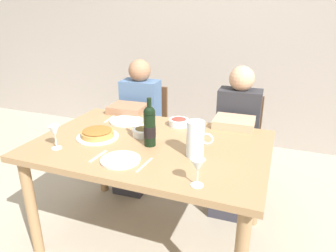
{
  "coord_description": "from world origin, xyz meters",
  "views": [
    {
      "loc": [
        0.75,
        -1.66,
        1.57
      ],
      "look_at": [
        0.09,
        0.08,
        0.86
      ],
      "focal_mm": 32.7,
      "sensor_mm": 36.0,
      "label": 1
    }
  ],
  "objects_px": {
    "salad_bowl": "(179,122)",
    "wine_glass_left_diner": "(198,166)",
    "wine_bottle": "(150,126)",
    "baked_tart": "(97,134)",
    "dinner_plate_left_setting": "(121,160)",
    "diner_right": "(235,136)",
    "water_pitcher": "(195,141)",
    "chair_right": "(238,139)",
    "dining_table": "(151,155)",
    "olive_bowl": "(144,131)",
    "dinner_plate_right_setting": "(126,121)",
    "wine_glass_right_diner": "(55,132)",
    "diner_left": "(136,122)",
    "chair_left": "(147,125)"
  },
  "relations": [
    {
      "from": "salad_bowl",
      "to": "wine_glass_left_diner",
      "type": "height_order",
      "value": "wine_glass_left_diner"
    },
    {
      "from": "wine_bottle",
      "to": "baked_tart",
      "type": "bearing_deg",
      "value": -178.1
    },
    {
      "from": "wine_bottle",
      "to": "dinner_plate_left_setting",
      "type": "distance_m",
      "value": 0.29
    },
    {
      "from": "wine_bottle",
      "to": "salad_bowl",
      "type": "relative_size",
      "value": 2.11
    },
    {
      "from": "wine_glass_left_diner",
      "to": "dinner_plate_left_setting",
      "type": "distance_m",
      "value": 0.5
    },
    {
      "from": "diner_right",
      "to": "water_pitcher",
      "type": "bearing_deg",
      "value": 78.77
    },
    {
      "from": "wine_bottle",
      "to": "dinner_plate_left_setting",
      "type": "bearing_deg",
      "value": -104.99
    },
    {
      "from": "dinner_plate_left_setting",
      "to": "water_pitcher",
      "type": "bearing_deg",
      "value": 29.39
    },
    {
      "from": "chair_right",
      "to": "dining_table",
      "type": "bearing_deg",
      "value": 61.91
    },
    {
      "from": "salad_bowl",
      "to": "chair_right",
      "type": "bearing_deg",
      "value": 54.75
    },
    {
      "from": "olive_bowl",
      "to": "dinner_plate_right_setting",
      "type": "height_order",
      "value": "olive_bowl"
    },
    {
      "from": "dinner_plate_right_setting",
      "to": "diner_right",
      "type": "distance_m",
      "value": 0.88
    },
    {
      "from": "wine_bottle",
      "to": "salad_bowl",
      "type": "height_order",
      "value": "wine_bottle"
    },
    {
      "from": "wine_bottle",
      "to": "wine_glass_left_diner",
      "type": "height_order",
      "value": "wine_bottle"
    },
    {
      "from": "wine_glass_right_diner",
      "to": "diner_left",
      "type": "relative_size",
      "value": 0.13
    },
    {
      "from": "wine_glass_right_diner",
      "to": "diner_right",
      "type": "xyz_separation_m",
      "value": [
        0.96,
        0.95,
        -0.25
      ]
    },
    {
      "from": "dining_table",
      "to": "olive_bowl",
      "type": "relative_size",
      "value": 9.83
    },
    {
      "from": "wine_bottle",
      "to": "dining_table",
      "type": "bearing_deg",
      "value": 109.35
    },
    {
      "from": "baked_tart",
      "to": "dinner_plate_left_setting",
      "type": "xyz_separation_m",
      "value": [
        0.31,
        -0.25,
        -0.02
      ]
    },
    {
      "from": "salad_bowl",
      "to": "dinner_plate_left_setting",
      "type": "bearing_deg",
      "value": -100.8
    },
    {
      "from": "dining_table",
      "to": "wine_bottle",
      "type": "relative_size",
      "value": 4.82
    },
    {
      "from": "salad_bowl",
      "to": "chair_left",
      "type": "height_order",
      "value": "chair_left"
    },
    {
      "from": "wine_bottle",
      "to": "chair_left",
      "type": "relative_size",
      "value": 0.36
    },
    {
      "from": "baked_tart",
      "to": "dinner_plate_right_setting",
      "type": "xyz_separation_m",
      "value": [
        0.03,
        0.35,
        -0.02
      ]
    },
    {
      "from": "wine_bottle",
      "to": "diner_right",
      "type": "xyz_separation_m",
      "value": [
        0.44,
        0.7,
        -0.27
      ]
    },
    {
      "from": "baked_tart",
      "to": "chair_left",
      "type": "distance_m",
      "value": 1.01
    },
    {
      "from": "wine_bottle",
      "to": "wine_glass_left_diner",
      "type": "bearing_deg",
      "value": -40.87
    },
    {
      "from": "baked_tart",
      "to": "olive_bowl",
      "type": "distance_m",
      "value": 0.31
    },
    {
      "from": "baked_tart",
      "to": "olive_bowl",
      "type": "xyz_separation_m",
      "value": [
        0.27,
        0.14,
        0.0
      ]
    },
    {
      "from": "water_pitcher",
      "to": "baked_tart",
      "type": "relative_size",
      "value": 0.77
    },
    {
      "from": "wine_glass_right_diner",
      "to": "dinner_plate_right_setting",
      "type": "xyz_separation_m",
      "value": [
        0.17,
        0.59,
        -0.1
      ]
    },
    {
      "from": "dining_table",
      "to": "water_pitcher",
      "type": "height_order",
      "value": "water_pitcher"
    },
    {
      "from": "water_pitcher",
      "to": "wine_bottle",
      "type": "bearing_deg",
      "value": 171.83
    },
    {
      "from": "dining_table",
      "to": "olive_bowl",
      "type": "bearing_deg",
      "value": 135.84
    },
    {
      "from": "baked_tart",
      "to": "wine_glass_right_diner",
      "type": "distance_m",
      "value": 0.29
    },
    {
      "from": "salad_bowl",
      "to": "chair_left",
      "type": "relative_size",
      "value": 0.17
    },
    {
      "from": "olive_bowl",
      "to": "dinner_plate_left_setting",
      "type": "height_order",
      "value": "olive_bowl"
    },
    {
      "from": "olive_bowl",
      "to": "dining_table",
      "type": "bearing_deg",
      "value": -44.16
    },
    {
      "from": "chair_left",
      "to": "chair_right",
      "type": "height_order",
      "value": "same"
    },
    {
      "from": "diner_left",
      "to": "chair_right",
      "type": "height_order",
      "value": "diner_left"
    },
    {
      "from": "dinner_plate_left_setting",
      "to": "chair_right",
      "type": "distance_m",
      "value": 1.32
    },
    {
      "from": "dinner_plate_right_setting",
      "to": "chair_left",
      "type": "xyz_separation_m",
      "value": [
        -0.12,
        0.62,
        -0.27
      ]
    },
    {
      "from": "dinner_plate_right_setting",
      "to": "baked_tart",
      "type": "bearing_deg",
      "value": -95.2
    },
    {
      "from": "diner_right",
      "to": "olive_bowl",
      "type": "bearing_deg",
      "value": 44.71
    },
    {
      "from": "chair_left",
      "to": "salad_bowl",
      "type": "bearing_deg",
      "value": 130.65
    },
    {
      "from": "dinner_plate_right_setting",
      "to": "diner_right",
      "type": "bearing_deg",
      "value": 24.63
    },
    {
      "from": "wine_glass_left_diner",
      "to": "wine_glass_right_diner",
      "type": "relative_size",
      "value": 0.97
    },
    {
      "from": "dinner_plate_right_setting",
      "to": "wine_bottle",
      "type": "bearing_deg",
      "value": -43.76
    },
    {
      "from": "baked_tart",
      "to": "wine_glass_right_diner",
      "type": "height_order",
      "value": "wine_glass_right_diner"
    },
    {
      "from": "dining_table",
      "to": "dinner_plate_right_setting",
      "type": "height_order",
      "value": "dinner_plate_right_setting"
    }
  ]
}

